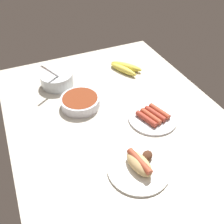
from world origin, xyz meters
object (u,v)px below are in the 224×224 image
bowl_chili (80,101)px  banana_bunch (125,68)px  plate_sausages (153,117)px  plate_hotdog_assembled (139,165)px  bowl_coleslaw (57,79)px

bowl_chili → banana_bunch: bearing=120.7°
plate_sausages → plate_hotdog_assembled: (20.12, -17.39, 0.72)cm
plate_sausages → plate_hotdog_assembled: size_ratio=0.94×
plate_sausages → bowl_coleslaw: size_ratio=1.31×
plate_hotdog_assembled → bowl_coleslaw: (-60.61, -12.96, 1.77)cm
plate_sausages → bowl_coleslaw: bearing=-143.1°
plate_hotdog_assembled → bowl_coleslaw: size_ratio=1.39×
plate_sausages → banana_bunch: size_ratio=1.12×
plate_hotdog_assembled → banana_bunch: plate_hotdog_assembled is taller
bowl_chili → bowl_coleslaw: size_ratio=1.10×
banana_bunch → plate_sausages: bearing=-8.7°
plate_sausages → banana_bunch: 39.37cm
bowl_chili → banana_bunch: 36.21cm
bowl_chili → bowl_coleslaw: bowl_coleslaw is taller
plate_hotdog_assembled → bowl_coleslaw: bowl_coleslaw is taller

